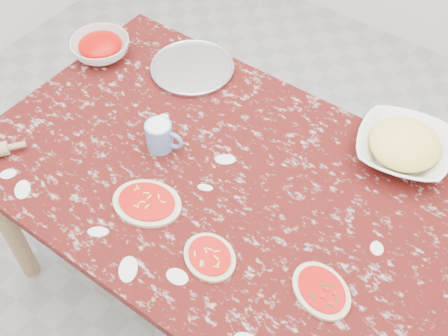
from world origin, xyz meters
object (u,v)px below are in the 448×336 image
at_px(pizza_tray, 192,68).
at_px(sauce_bowl, 101,48).
at_px(cheese_bowl, 403,149).
at_px(flour_mug, 160,136).
at_px(worktable, 224,193).

bearing_deg(pizza_tray, sauce_bowl, -157.47).
bearing_deg(cheese_bowl, flour_mug, -146.89).
bearing_deg(pizza_tray, worktable, -41.01).
xyz_separation_m(worktable, pizza_tray, (-0.41, 0.35, 0.09)).
distance_m(worktable, flour_mug, 0.28).
xyz_separation_m(sauce_bowl, flour_mug, (0.49, -0.23, 0.02)).
height_order(pizza_tray, cheese_bowl, cheese_bowl).
bearing_deg(flour_mug, worktable, 3.53).
relative_size(cheese_bowl, flour_mug, 2.32).
relative_size(pizza_tray, cheese_bowl, 1.02).
xyz_separation_m(pizza_tray, sauce_bowl, (-0.33, -0.14, 0.03)).
height_order(worktable, pizza_tray, pizza_tray).
relative_size(worktable, sauce_bowl, 7.16).
xyz_separation_m(worktable, cheese_bowl, (0.42, 0.42, 0.12)).
distance_m(pizza_tray, flour_mug, 0.40).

